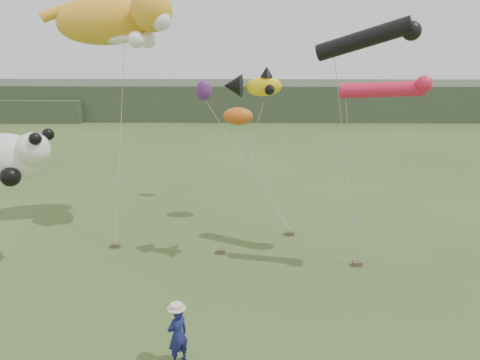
{
  "coord_description": "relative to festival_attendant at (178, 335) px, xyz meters",
  "views": [
    {
      "loc": [
        1.11,
        -12.84,
        8.26
      ],
      "look_at": [
        0.82,
        3.0,
        3.71
      ],
      "focal_mm": 35.0,
      "sensor_mm": 36.0,
      "label": 1
    }
  ],
  "objects": [
    {
      "name": "sandbag_anchors",
      "position": [
        -0.44,
        6.76,
        -0.75
      ],
      "size": [
        15.55,
        4.65,
        0.18
      ],
      "color": "brown",
      "rests_on": "ground"
    },
    {
      "name": "headland",
      "position": [
        -2.36,
        46.72,
        1.08
      ],
      "size": [
        90.0,
        13.0,
        4.0
      ],
      "color": "#2D3D28",
      "rests_on": "ground"
    },
    {
      "name": "ground",
      "position": [
        0.76,
        2.03,
        -0.84
      ],
      "size": [
        120.0,
        120.0,
        0.0
      ],
      "primitive_type": "plane",
      "color": "#385123",
      "rests_on": "ground"
    },
    {
      "name": "festival_attendant",
      "position": [
        0.0,
        0.0,
        0.0
      ],
      "size": [
        0.72,
        0.71,
        1.68
      ],
      "primitive_type": "imported",
      "rotation": [
        0.0,
        0.0,
        3.87
      ],
      "color": "navy",
      "rests_on": "ground"
    },
    {
      "name": "misc_kites",
      "position": [
        0.73,
        12.08,
        4.57
      ],
      "size": [
        3.0,
        3.81,
        1.83
      ],
      "color": "#CC5618",
      "rests_on": "ground"
    },
    {
      "name": "tube_kites",
      "position": [
        6.51,
        6.73,
        7.11
      ],
      "size": [
        3.72,
        3.35,
        2.86
      ],
      "color": "black",
      "rests_on": "ground"
    },
    {
      "name": "fish_kite",
      "position": [
        2.0,
        6.58,
        6.03
      ],
      "size": [
        2.25,
        1.5,
        1.14
      ],
      "color": "yellow",
      "rests_on": "ground"
    },
    {
      "name": "cat_kite",
      "position": [
        -3.75,
        10.61,
        8.59
      ],
      "size": [
        6.34,
        3.77,
        2.81
      ],
      "color": "gold",
      "rests_on": "ground"
    },
    {
      "name": "panda_kite",
      "position": [
        -7.01,
        5.97,
        3.45
      ],
      "size": [
        3.23,
        2.09,
        2.01
      ],
      "color": "white",
      "rests_on": "ground"
    }
  ]
}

